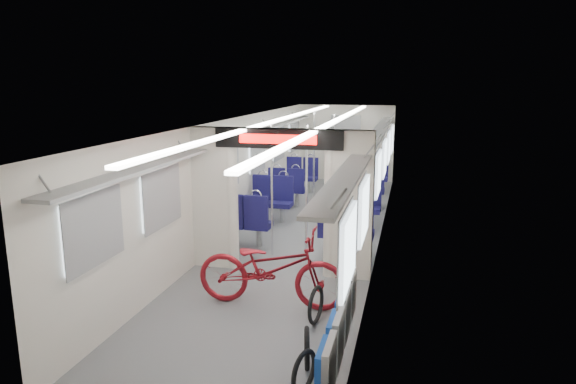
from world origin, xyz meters
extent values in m
plane|color=#515456|center=(0.00, 0.00, 0.00)|extent=(12.00, 12.00, 0.00)
cube|color=beige|center=(-1.45, 0.00, 1.15)|extent=(0.02, 12.00, 2.30)
cube|color=beige|center=(1.45, 0.00, 1.15)|extent=(0.02, 12.00, 2.30)
cube|color=beige|center=(0.00, 6.00, 1.15)|extent=(2.90, 0.02, 2.30)
cube|color=beige|center=(0.00, -6.00, 1.15)|extent=(2.90, 0.02, 2.30)
cube|color=silver|center=(0.00, 0.00, 2.30)|extent=(2.90, 12.00, 0.02)
cube|color=white|center=(-0.55, 0.00, 2.27)|extent=(0.12, 11.40, 0.04)
cube|color=white|center=(0.55, 0.00, 2.27)|extent=(0.12, 11.40, 0.04)
cube|color=beige|center=(-1.12, -2.00, 1.00)|extent=(0.65, 0.18, 2.00)
cube|color=beige|center=(1.12, -2.00, 1.00)|extent=(0.65, 0.18, 2.00)
cube|color=beige|center=(0.00, -2.00, 2.15)|extent=(2.90, 0.18, 0.30)
cylinder|color=beige|center=(-0.80, -2.00, 1.00)|extent=(0.20, 0.20, 2.00)
cylinder|color=beige|center=(0.80, -2.00, 1.00)|extent=(0.20, 0.20, 2.00)
cube|color=black|center=(0.00, -2.11, 2.15)|extent=(2.00, 0.03, 0.30)
cube|color=#FF0C07|center=(0.00, -2.13, 2.15)|extent=(1.20, 0.02, 0.14)
cube|color=white|center=(-1.42, -4.80, 1.40)|extent=(0.04, 1.00, 0.75)
cube|color=white|center=(1.42, -4.80, 1.40)|extent=(0.04, 1.00, 0.75)
cube|color=white|center=(-1.42, -3.20, 1.40)|extent=(0.04, 1.00, 0.75)
cube|color=white|center=(1.42, -3.20, 1.40)|extent=(0.04, 1.00, 0.75)
cube|color=white|center=(-1.42, -0.50, 1.40)|extent=(0.04, 1.00, 0.75)
cube|color=white|center=(1.42, -0.50, 1.40)|extent=(0.04, 1.00, 0.75)
cube|color=white|center=(-1.42, 1.40, 1.40)|extent=(0.04, 1.00, 0.75)
cube|color=white|center=(1.42, 1.40, 1.40)|extent=(0.04, 1.00, 0.75)
cube|color=white|center=(-1.42, 3.30, 1.40)|extent=(0.04, 1.00, 0.75)
cube|color=white|center=(1.42, 3.30, 1.40)|extent=(0.04, 1.00, 0.75)
cube|color=white|center=(-1.42, 5.10, 1.40)|extent=(0.04, 1.00, 0.75)
cube|color=white|center=(1.42, 5.10, 1.40)|extent=(0.04, 1.00, 0.75)
cube|color=gray|center=(-1.27, -4.00, 1.95)|extent=(0.30, 3.60, 0.04)
cube|color=gray|center=(1.27, -4.00, 1.95)|extent=(0.30, 3.60, 0.04)
cube|color=gray|center=(-1.27, 2.00, 1.95)|extent=(0.30, 7.60, 0.04)
cube|color=gray|center=(1.27, 2.00, 1.95)|extent=(0.30, 7.60, 0.04)
cube|color=gray|center=(0.00, 5.94, 1.00)|extent=(0.90, 0.05, 2.00)
imported|color=maroon|center=(0.21, -3.29, 0.54)|extent=(2.06, 0.75, 1.08)
cube|color=gray|center=(1.38, -5.66, 0.58)|extent=(0.06, 0.47, 0.53)
cube|color=#103894|center=(1.32, -5.66, 0.58)|extent=(0.06, 0.43, 0.45)
cube|color=gray|center=(1.38, -5.11, 0.58)|extent=(0.06, 0.47, 0.53)
cube|color=#103894|center=(1.32, -5.11, 0.58)|extent=(0.06, 0.43, 0.45)
cube|color=gray|center=(1.38, -4.56, 0.58)|extent=(0.06, 0.47, 0.53)
cube|color=#103894|center=(1.32, -4.56, 0.58)|extent=(0.06, 0.43, 0.45)
cube|color=gray|center=(1.38, -4.01, 0.58)|extent=(0.06, 0.47, 0.53)
cube|color=#103894|center=(1.32, -4.01, 0.58)|extent=(0.06, 0.43, 0.45)
torus|color=black|center=(1.06, -5.16, 0.20)|extent=(0.19, 0.45, 0.45)
torus|color=black|center=(1.00, -4.72, 0.21)|extent=(0.16, 0.47, 0.47)
torus|color=black|center=(0.90, -3.67, 0.22)|extent=(0.13, 0.50, 0.50)
cube|color=#110E40|center=(-0.70, -0.86, 0.40)|extent=(0.45, 0.42, 0.10)
cylinder|color=gray|center=(-0.70, -0.86, 0.17)|extent=(0.10, 0.10, 0.35)
cube|color=#110E40|center=(-0.70, -1.03, 0.72)|extent=(0.45, 0.08, 0.55)
torus|color=silver|center=(-0.70, -1.03, 1.00)|extent=(0.23, 0.03, 0.23)
cube|color=#110E40|center=(-0.70, 0.83, 0.40)|extent=(0.45, 0.42, 0.10)
cylinder|color=gray|center=(-0.70, 0.83, 0.17)|extent=(0.10, 0.10, 0.35)
cube|color=#110E40|center=(-0.70, 1.00, 0.72)|extent=(0.45, 0.08, 0.55)
torus|color=silver|center=(-0.70, 1.00, 1.00)|extent=(0.23, 0.03, 0.23)
cube|color=#110E40|center=(-1.17, -0.86, 0.40)|extent=(0.45, 0.42, 0.10)
cylinder|color=gray|center=(-1.17, -0.86, 0.17)|extent=(0.10, 0.10, 0.35)
cube|color=#110E40|center=(-1.17, -1.03, 0.72)|extent=(0.45, 0.08, 0.55)
torus|color=silver|center=(-1.17, -1.03, 1.00)|extent=(0.23, 0.03, 0.23)
cube|color=#110E40|center=(-1.17, 0.83, 0.40)|extent=(0.45, 0.42, 0.10)
cylinder|color=gray|center=(-1.17, 0.83, 0.17)|extent=(0.10, 0.10, 0.35)
cube|color=#110E40|center=(-1.17, 1.00, 0.72)|extent=(0.45, 0.08, 0.55)
torus|color=silver|center=(-1.17, 1.00, 1.00)|extent=(0.23, 0.03, 0.23)
cube|color=#110E40|center=(0.70, -0.99, 0.40)|extent=(0.48, 0.45, 0.10)
cylinder|color=gray|center=(0.70, -0.99, 0.17)|extent=(0.10, 0.10, 0.35)
cube|color=#110E40|center=(0.70, -1.17, 0.74)|extent=(0.48, 0.09, 0.59)
torus|color=silver|center=(0.70, -1.17, 1.04)|extent=(0.24, 0.03, 0.24)
cube|color=#110E40|center=(0.70, 0.82, 0.40)|extent=(0.48, 0.45, 0.10)
cylinder|color=gray|center=(0.70, 0.82, 0.17)|extent=(0.10, 0.10, 0.35)
cube|color=#110E40|center=(0.70, 1.00, 0.74)|extent=(0.48, 0.09, 0.59)
torus|color=silver|center=(0.70, 1.00, 1.04)|extent=(0.24, 0.03, 0.24)
cube|color=#110E40|center=(1.17, -0.99, 0.40)|extent=(0.48, 0.45, 0.10)
cylinder|color=gray|center=(1.17, -0.99, 0.17)|extent=(0.10, 0.10, 0.35)
cube|color=#110E40|center=(1.17, -1.17, 0.74)|extent=(0.48, 0.09, 0.59)
torus|color=silver|center=(1.17, -1.17, 1.04)|extent=(0.24, 0.03, 0.24)
cube|color=#110E40|center=(1.17, 0.82, 0.40)|extent=(0.48, 0.45, 0.10)
cylinder|color=gray|center=(1.17, 0.82, 0.17)|extent=(0.10, 0.10, 0.35)
cube|color=#110E40|center=(1.17, 1.00, 0.74)|extent=(0.48, 0.09, 0.59)
torus|color=silver|center=(1.17, 1.00, 1.04)|extent=(0.24, 0.03, 0.24)
cube|color=#110E40|center=(-0.70, 2.36, 0.40)|extent=(0.41, 0.39, 0.10)
cylinder|color=gray|center=(-0.70, 2.36, 0.17)|extent=(0.10, 0.10, 0.35)
cube|color=#110E40|center=(-0.70, 2.20, 0.70)|extent=(0.41, 0.07, 0.51)
torus|color=silver|center=(-0.70, 2.20, 0.96)|extent=(0.21, 0.03, 0.21)
cube|color=#110E40|center=(-0.70, 3.92, 0.40)|extent=(0.41, 0.39, 0.10)
cylinder|color=gray|center=(-0.70, 3.92, 0.17)|extent=(0.10, 0.10, 0.35)
cube|color=#110E40|center=(-0.70, 4.08, 0.70)|extent=(0.41, 0.07, 0.51)
torus|color=silver|center=(-0.70, 4.08, 0.96)|extent=(0.21, 0.03, 0.21)
cube|color=#110E40|center=(-1.17, 2.36, 0.40)|extent=(0.41, 0.39, 0.10)
cylinder|color=gray|center=(-1.17, 2.36, 0.17)|extent=(0.10, 0.10, 0.35)
cube|color=#110E40|center=(-1.17, 2.20, 0.70)|extent=(0.41, 0.07, 0.51)
torus|color=silver|center=(-1.17, 2.20, 0.96)|extent=(0.21, 0.03, 0.21)
cube|color=#110E40|center=(-1.17, 3.92, 0.40)|extent=(0.41, 0.39, 0.10)
cylinder|color=gray|center=(-1.17, 3.92, 0.17)|extent=(0.10, 0.10, 0.35)
cube|color=#110E40|center=(-1.17, 4.08, 0.70)|extent=(0.41, 0.07, 0.51)
torus|color=silver|center=(-1.17, 4.08, 0.96)|extent=(0.21, 0.03, 0.21)
cube|color=#110E40|center=(0.70, 2.73, 0.40)|extent=(0.43, 0.40, 0.10)
cylinder|color=gray|center=(0.70, 2.73, 0.17)|extent=(0.10, 0.10, 0.35)
cube|color=#110E40|center=(0.70, 2.57, 0.71)|extent=(0.43, 0.08, 0.52)
torus|color=silver|center=(0.70, 2.57, 0.97)|extent=(0.22, 0.03, 0.22)
cube|color=#110E40|center=(0.70, 4.34, 0.40)|extent=(0.43, 0.40, 0.10)
cylinder|color=gray|center=(0.70, 4.34, 0.17)|extent=(0.10, 0.10, 0.35)
cube|color=#110E40|center=(0.70, 4.50, 0.71)|extent=(0.43, 0.08, 0.52)
torus|color=silver|center=(0.70, 4.50, 0.97)|extent=(0.22, 0.03, 0.22)
cube|color=#110E40|center=(1.17, 2.73, 0.40)|extent=(0.43, 0.40, 0.10)
cylinder|color=gray|center=(1.17, 2.73, 0.17)|extent=(0.10, 0.10, 0.35)
cube|color=#110E40|center=(1.17, 2.57, 0.71)|extent=(0.43, 0.08, 0.52)
torus|color=silver|center=(1.17, 2.57, 0.97)|extent=(0.22, 0.03, 0.22)
cube|color=#110E40|center=(1.17, 4.34, 0.40)|extent=(0.43, 0.40, 0.10)
cylinder|color=gray|center=(1.17, 4.34, 0.17)|extent=(0.10, 0.10, 0.35)
cube|color=#110E40|center=(1.17, 4.50, 0.71)|extent=(0.43, 0.08, 0.52)
torus|color=silver|center=(1.17, 4.50, 0.97)|extent=(0.22, 0.03, 0.22)
cylinder|color=silver|center=(-0.33, -1.27, 1.15)|extent=(0.04, 0.04, 2.30)
cylinder|color=silver|center=(0.28, -1.31, 1.15)|extent=(0.04, 0.04, 2.30)
cylinder|color=silver|center=(-0.22, 2.03, 1.15)|extent=(0.05, 0.05, 2.30)
cylinder|color=silver|center=(0.30, 1.54, 1.15)|extent=(0.04, 0.04, 2.30)
camera|label=1|loc=(1.97, -9.59, 3.01)|focal=32.00mm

